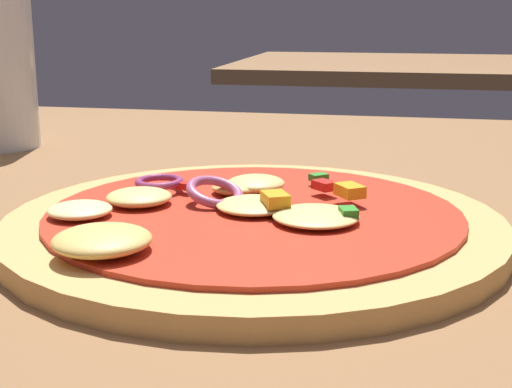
% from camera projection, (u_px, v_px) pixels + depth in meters
% --- Properties ---
extents(dining_table, '(1.37, 0.98, 0.03)m').
position_uv_depth(dining_table, '(254.00, 263.00, 0.42)').
color(dining_table, brown).
rests_on(dining_table, ground).
extents(pizza, '(0.28, 0.28, 0.03)m').
position_uv_depth(pizza, '(244.00, 223.00, 0.41)').
color(pizza, tan).
rests_on(pizza, dining_table).
extents(background_table, '(0.85, 0.62, 0.03)m').
position_uv_depth(background_table, '(419.00, 68.00, 1.74)').
color(background_table, brown).
rests_on(background_table, ground).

